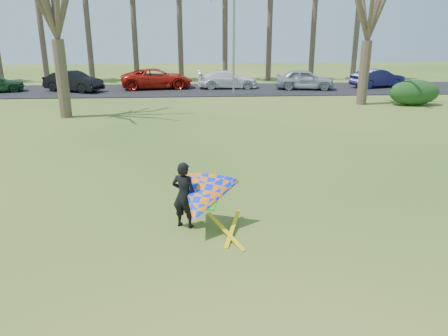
{
  "coord_description": "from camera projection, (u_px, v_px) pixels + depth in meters",
  "views": [
    {
      "loc": [
        -0.76,
        -9.63,
        4.95
      ],
      "look_at": [
        0.0,
        2.0,
        1.1
      ],
      "focal_mm": 35.0,
      "sensor_mm": 36.0,
      "label": 1
    }
  ],
  "objects": [
    {
      "name": "car_1",
      "position": [
        73.0,
        81.0,
        33.2
      ],
      "size": [
        4.84,
        3.34,
        1.51
      ],
      "primitive_type": "imported",
      "rotation": [
        0.0,
        0.0,
        1.15
      ],
      "color": "black",
      "rests_on": "parking_strip"
    },
    {
      "name": "parking_strip",
      "position": [
        205.0,
        90.0,
        34.41
      ],
      "size": [
        46.0,
        7.0,
        0.06
      ],
      "primitive_type": "cube",
      "color": "black",
      "rests_on": "ground"
    },
    {
      "name": "ground",
      "position": [
        229.0,
        236.0,
        10.73
      ],
      "size": [
        100.0,
        100.0,
        0.0
      ],
      "primitive_type": "plane",
      "color": "#1D5412",
      "rests_on": "ground"
    },
    {
      "name": "car_5",
      "position": [
        378.0,
        78.0,
        35.43
      ],
      "size": [
        4.7,
        2.77,
        1.46
      ],
      "primitive_type": "imported",
      "rotation": [
        0.0,
        0.0,
        1.87
      ],
      "color": "#1D1B52",
      "rests_on": "parking_strip"
    },
    {
      "name": "streetlight",
      "position": [
        236.0,
        32.0,
        30.31
      ],
      "size": [
        2.28,
        0.18,
        8.0
      ],
      "color": "gray",
      "rests_on": "ground"
    },
    {
      "name": "car_2",
      "position": [
        157.0,
        79.0,
        34.73
      ],
      "size": [
        5.9,
        3.29,
        1.56
      ],
      "primitive_type": "imported",
      "rotation": [
        0.0,
        0.0,
        1.7
      ],
      "color": "#AE170D",
      "rests_on": "parking_strip"
    },
    {
      "name": "car_4",
      "position": [
        305.0,
        79.0,
        34.28
      ],
      "size": [
        4.8,
        2.55,
        1.55
      ],
      "primitive_type": "imported",
      "rotation": [
        0.0,
        0.0,
        1.41
      ],
      "color": "#A3A9B0",
      "rests_on": "parking_strip"
    },
    {
      "name": "hedge_near",
      "position": [
        414.0,
        92.0,
        27.8
      ],
      "size": [
        3.26,
        1.48,
        1.63
      ],
      "primitive_type": "ellipsoid",
      "color": "#173C15",
      "rests_on": "ground"
    },
    {
      "name": "car_3",
      "position": [
        228.0,
        79.0,
        34.9
      ],
      "size": [
        4.8,
        1.99,
        1.39
      ],
      "primitive_type": "imported",
      "rotation": [
        0.0,
        0.0,
        1.58
      ],
      "color": "white",
      "rests_on": "parking_strip"
    },
    {
      "name": "kite_flyer",
      "position": [
        200.0,
        199.0,
        10.78
      ],
      "size": [
        2.13,
        2.39,
        2.02
      ],
      "color": "black",
      "rests_on": "ground"
    }
  ]
}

